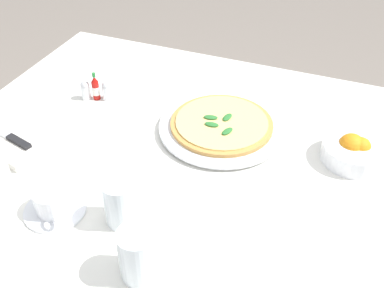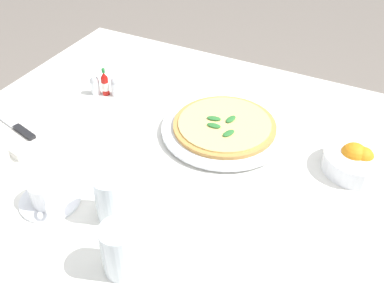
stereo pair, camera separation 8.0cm
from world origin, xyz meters
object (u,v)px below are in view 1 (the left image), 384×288
at_px(pizza_plate, 221,128).
at_px(salt_shaker, 86,91).
at_px(pizza, 222,123).
at_px(dinner_knife, 6,135).
at_px(pepper_shaker, 107,91).
at_px(water_glass_far_right, 121,204).
at_px(citrus_bowl, 354,151).
at_px(napkin_folded, 8,139).
at_px(coffee_cup_near_left, 53,202).
at_px(hot_sauce_bottle, 96,88).
at_px(water_glass_right_edge, 138,256).

relative_size(pizza_plate, salt_shaker, 5.71).
relative_size(pizza, dinner_knife, 1.35).
height_order(pizza, pepper_shaker, pepper_shaker).
relative_size(water_glass_far_right, dinner_knife, 0.53).
height_order(pizza_plate, citrus_bowl, citrus_bowl).
distance_m(pizza_plate, dinner_knife, 0.54).
distance_m(water_glass_far_right, napkin_folded, 0.41).
bearing_deg(pepper_shaker, pizza, 175.81).
height_order(coffee_cup_near_left, salt_shaker, coffee_cup_near_left).
bearing_deg(pizza_plate, napkin_folded, 26.79).
bearing_deg(pizza, citrus_bowl, -178.49).
bearing_deg(pizza, salt_shaker, -0.79).
distance_m(pizza_plate, water_glass_far_right, 0.38).
height_order(napkin_folded, dinner_knife, dinner_knife).
relative_size(citrus_bowl, hot_sauce_bottle, 1.81).
relative_size(pizza_plate, coffee_cup_near_left, 2.47).
relative_size(pizza_plate, dinner_knife, 1.66).
bearing_deg(citrus_bowl, hot_sauce_bottle, -0.57).
xyz_separation_m(coffee_cup_near_left, pepper_shaker, (0.12, -0.42, -0.00)).
distance_m(napkin_folded, hot_sauce_bottle, 0.28).
height_order(citrus_bowl, pepper_shaker, citrus_bowl).
bearing_deg(water_glass_far_right, salt_shaker, -49.46).
height_order(dinner_knife, salt_shaker, salt_shaker).
xyz_separation_m(water_glass_far_right, pepper_shaker, (0.26, -0.39, -0.02)).
bearing_deg(pepper_shaker, napkin_folded, 64.31).
bearing_deg(pepper_shaker, hot_sauce_bottle, 19.65).
distance_m(pizza_plate, citrus_bowl, 0.33).
bearing_deg(dinner_knife, coffee_cup_near_left, 162.58).
bearing_deg(pizza_plate, dinner_knife, 26.59).
xyz_separation_m(pizza_plate, napkin_folded, (0.48, 0.24, -0.00)).
xyz_separation_m(dinner_knife, citrus_bowl, (-0.81, -0.25, 0.00)).
bearing_deg(hot_sauce_bottle, water_glass_right_edge, 128.18).
distance_m(water_glass_right_edge, hot_sauce_bottle, 0.61).
relative_size(pizza_plate, citrus_bowl, 2.14).
height_order(hot_sauce_bottle, pepper_shaker, hot_sauce_bottle).
bearing_deg(water_glass_right_edge, pizza, -89.88).
height_order(pizza_plate, water_glass_far_right, water_glass_far_right).
xyz_separation_m(water_glass_far_right, dinner_knife, (0.39, -0.12, -0.02)).
bearing_deg(coffee_cup_near_left, napkin_folded, -32.10).
bearing_deg(water_glass_far_right, hot_sauce_bottle, -52.81).
bearing_deg(water_glass_far_right, pepper_shaker, -56.28).
distance_m(water_glass_right_edge, napkin_folded, 0.53).
distance_m(hot_sauce_bottle, salt_shaker, 0.03).
relative_size(pizza, water_glass_right_edge, 2.47).
bearing_deg(coffee_cup_near_left, pizza_plate, -120.59).
bearing_deg(hot_sauce_bottle, dinner_knife, 68.08).
relative_size(water_glass_right_edge, dinner_knife, 0.55).
height_order(citrus_bowl, hot_sauce_bottle, hot_sauce_bottle).
bearing_deg(water_glass_right_edge, pizza_plate, -89.88).
bearing_deg(hot_sauce_bottle, salt_shaker, 19.65).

